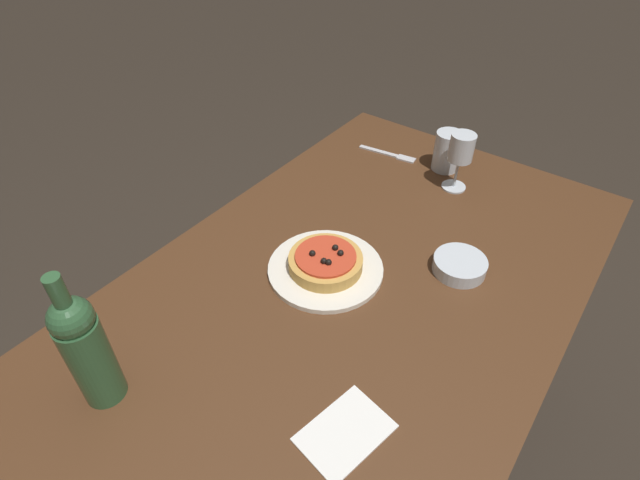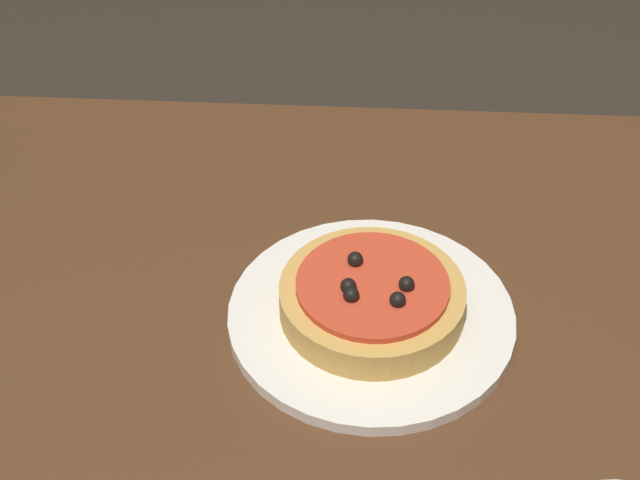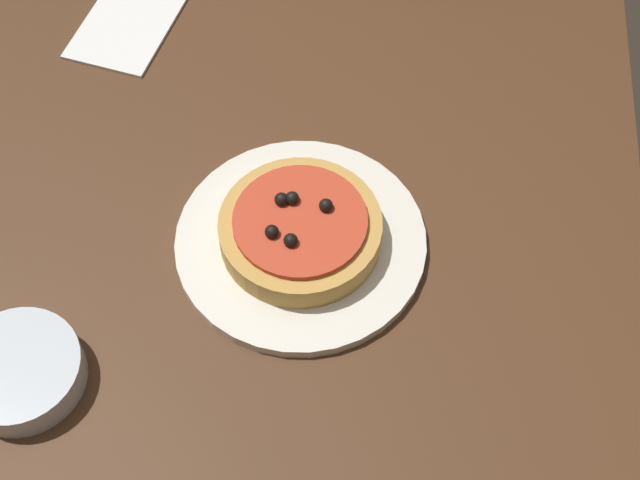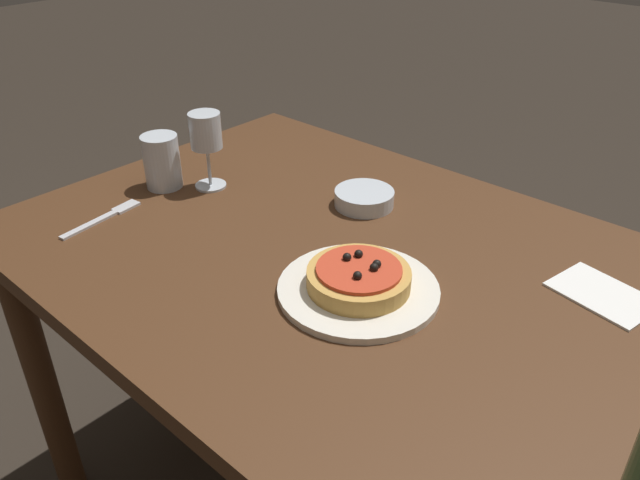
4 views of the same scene
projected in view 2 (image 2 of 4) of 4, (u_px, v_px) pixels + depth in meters
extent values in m
cube|color=#4C2D19|center=(265.00, 389.00, 0.76)|extent=(1.57, 0.85, 0.03)
cylinder|color=white|center=(371.00, 316.00, 0.79)|extent=(0.26, 0.26, 0.01)
cylinder|color=gold|center=(372.00, 299.00, 0.78)|extent=(0.16, 0.16, 0.03)
cylinder|color=red|center=(373.00, 285.00, 0.77)|extent=(0.13, 0.13, 0.01)
sphere|color=black|center=(351.00, 295.00, 0.75)|extent=(0.01, 0.01, 0.01)
sphere|color=black|center=(355.00, 259.00, 0.78)|extent=(0.01, 0.01, 0.01)
sphere|color=black|center=(398.00, 300.00, 0.75)|extent=(0.01, 0.01, 0.01)
sphere|color=black|center=(348.00, 286.00, 0.76)|extent=(0.01, 0.01, 0.01)
sphere|color=black|center=(407.00, 284.00, 0.76)|extent=(0.01, 0.01, 0.01)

